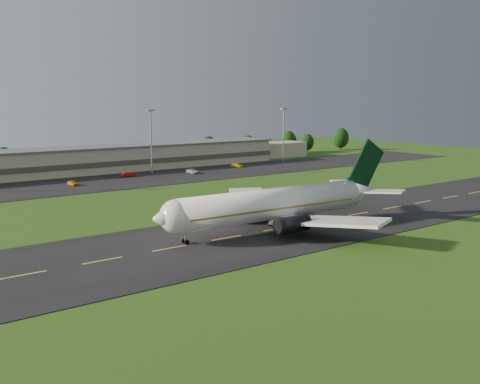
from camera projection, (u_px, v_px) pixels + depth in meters
ground at (320, 221)px, 103.24m from camera, size 360.00×360.00×0.00m
taxiway at (320, 221)px, 103.23m from camera, size 220.00×30.00×0.10m
apron at (149, 178)px, 160.38m from camera, size 260.00×30.00×0.10m
airliner at (276, 204)px, 95.87m from camera, size 51.30×42.12×15.57m
terminal at (134, 157)px, 182.66m from camera, size 145.00×16.00×8.40m
light_mast_centre at (151, 134)px, 167.52m from camera, size 2.40×1.20×20.35m
light_mast_east at (284, 129)px, 199.68m from camera, size 2.40×1.20×20.35m
tree_line at (199, 147)px, 209.24m from camera, size 199.61×9.65×10.41m
service_vehicle_a at (73, 183)px, 146.47m from camera, size 2.20×4.14×1.34m
service_vehicle_b at (128, 174)px, 163.30m from camera, size 4.51×1.73×1.47m
service_vehicle_c at (193, 171)px, 170.99m from camera, size 2.57×5.16×1.40m
service_vehicle_d at (237, 165)px, 186.49m from camera, size 4.58×4.61×1.34m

